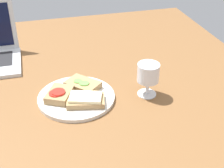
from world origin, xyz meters
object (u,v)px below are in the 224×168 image
Objects in this scene: sandwich_with_cucumber at (83,85)px; sandwich_with_tomato at (59,94)px; sandwich_with_cheese at (86,100)px; wine_glass at (148,74)px; plate at (76,97)px.

sandwich_with_tomato is at bearing -154.55° from sandwich_with_cucumber.
sandwich_with_cucumber is at bearing 85.32° from sandwich_with_cheese.
sandwich_with_cheese is 1.13× the size of wine_glass.
sandwich_with_tomato is 1.03× the size of wine_glass.
wine_glass is (23.39, -3.35, 7.22)cm from plate.
sandwich_with_cucumber is (3.02, 4.34, 1.79)cm from plate.
wine_glass is at bearing -8.14° from plate.
sandwich_with_cheese is (-0.75, -9.15, 0.13)cm from sandwich_with_cucumber.
sandwich_with_cucumber is at bearing 25.45° from sandwich_with_tomato.
plate is at bearing -3.72° from sandwich_with_tomato.
sandwich_with_cheese is at bearing -64.75° from plate.
sandwich_with_cucumber is 1.10× the size of sandwich_with_tomato.
wine_glass is (28.77, -3.69, 5.26)cm from sandwich_with_tomato.
sandwich_with_cucumber is 9.29cm from sandwich_with_tomato.
sandwich_with_cucumber is at bearing 55.22° from plate.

